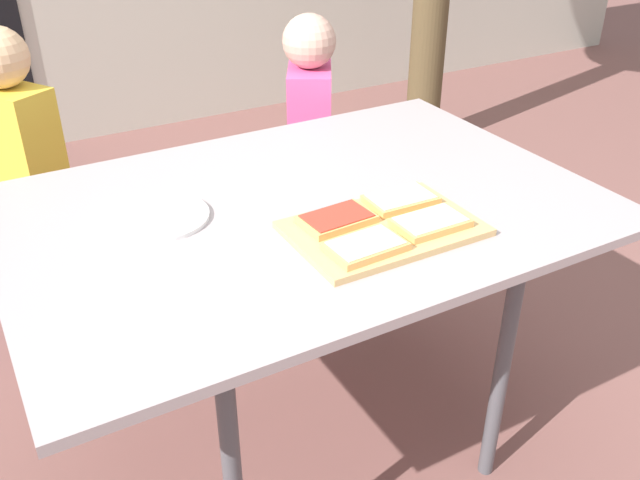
# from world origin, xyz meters

# --- Properties ---
(ground_plane) EXTENTS (16.00, 16.00, 0.00)m
(ground_plane) POSITION_xyz_m (0.00, 0.00, 0.00)
(ground_plane) COLOR brown
(dining_table) EXTENTS (1.34, 0.93, 0.72)m
(dining_table) POSITION_xyz_m (0.00, 0.00, 0.66)
(dining_table) COLOR #A39597
(dining_table) RESTS_ON ground
(cutting_board) EXTENTS (0.39, 0.26, 0.02)m
(cutting_board) POSITION_xyz_m (0.09, -0.20, 0.73)
(cutting_board) COLOR tan
(cutting_board) RESTS_ON dining_table
(pizza_slice_near_right) EXTENTS (0.15, 0.10, 0.02)m
(pizza_slice_near_right) POSITION_xyz_m (0.17, -0.25, 0.75)
(pizza_slice_near_right) COLOR #E5A559
(pizza_slice_near_right) RESTS_ON cutting_board
(pizza_slice_far_left) EXTENTS (0.16, 0.11, 0.02)m
(pizza_slice_far_left) POSITION_xyz_m (0.01, -0.14, 0.75)
(pizza_slice_far_left) COLOR #E5A559
(pizza_slice_far_left) RESTS_ON cutting_board
(pizza_slice_near_left) EXTENTS (0.16, 0.10, 0.02)m
(pizza_slice_near_left) POSITION_xyz_m (-0.00, -0.26, 0.75)
(pizza_slice_near_left) COLOR #E5A559
(pizza_slice_near_left) RESTS_ON cutting_board
(pizza_slice_far_right) EXTENTS (0.16, 0.10, 0.02)m
(pizza_slice_far_right) POSITION_xyz_m (0.18, -0.13, 0.75)
(pizza_slice_far_right) COLOR #E5A559
(pizza_slice_far_right) RESTS_ON cutting_board
(plate_white_left) EXTENTS (0.22, 0.22, 0.01)m
(plate_white_left) POSITION_xyz_m (-0.31, 0.09, 0.73)
(plate_white_left) COLOR white
(plate_white_left) RESTS_ON dining_table
(child_left) EXTENTS (0.24, 0.28, 1.01)m
(child_left) POSITION_xyz_m (-0.50, 0.84, 0.58)
(child_left) COLOR #452666
(child_left) RESTS_ON ground
(child_right) EXTENTS (0.24, 0.28, 0.97)m
(child_right) POSITION_xyz_m (0.40, 0.70, 0.56)
(child_right) COLOR #294F4B
(child_right) RESTS_ON ground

